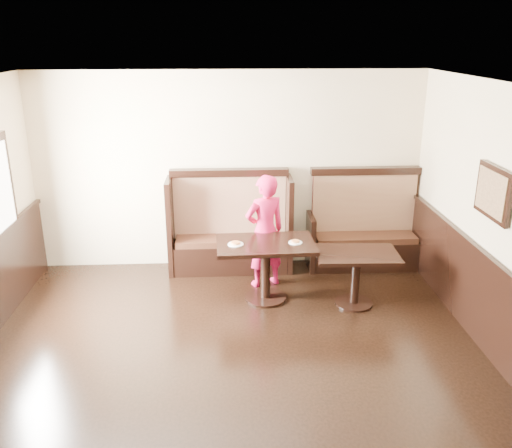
{
  "coord_description": "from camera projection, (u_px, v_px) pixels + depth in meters",
  "views": [
    {
      "loc": [
        -0.03,
        -4.02,
        3.24
      ],
      "look_at": [
        0.32,
        2.35,
        1.0
      ],
      "focal_mm": 38.0,
      "sensor_mm": 36.0,
      "label": 1
    }
  ],
  "objects": [
    {
      "name": "ground",
      "position": [
        235.0,
        416.0,
        4.87
      ],
      "size": [
        7.0,
        7.0,
        0.0
      ],
      "primitive_type": "plane",
      "color": "black",
      "rests_on": "ground"
    },
    {
      "name": "room_shell",
      "position": [
        200.0,
        335.0,
        4.89
      ],
      "size": [
        7.0,
        7.0,
        7.0
      ],
      "color": "beige",
      "rests_on": "ground"
    },
    {
      "name": "booth_main",
      "position": [
        230.0,
        234.0,
        7.8
      ],
      "size": [
        1.75,
        0.72,
        1.45
      ],
      "color": "black",
      "rests_on": "ground"
    },
    {
      "name": "booth_neighbor",
      "position": [
        364.0,
        234.0,
        7.91
      ],
      "size": [
        1.65,
        0.72,
        1.45
      ],
      "color": "black",
      "rests_on": "ground"
    },
    {
      "name": "table_main",
      "position": [
        266.0,
        256.0,
        6.82
      ],
      "size": [
        1.25,
        0.81,
        0.78
      ],
      "rotation": [
        0.0,
        0.0,
        0.03
      ],
      "color": "black",
      "rests_on": "ground"
    },
    {
      "name": "table_neighbor",
      "position": [
        356.0,
        266.0,
        6.71
      ],
      "size": [
        1.03,
        0.7,
        0.7
      ],
      "rotation": [
        0.0,
        0.0,
        -0.04
      ],
      "color": "black",
      "rests_on": "ground"
    },
    {
      "name": "child",
      "position": [
        265.0,
        231.0,
        7.18
      ],
      "size": [
        0.66,
        0.55,
        1.54
      ],
      "primitive_type": "imported",
      "rotation": [
        0.0,
        0.0,
        3.53
      ],
      "color": "#CD154B",
      "rests_on": "ground"
    },
    {
      "name": "pizza_plate_left",
      "position": [
        236.0,
        244.0,
        6.69
      ],
      "size": [
        0.2,
        0.2,
        0.04
      ],
      "color": "white",
      "rests_on": "table_main"
    },
    {
      "name": "pizza_plate_right",
      "position": [
        295.0,
        242.0,
        6.75
      ],
      "size": [
        0.17,
        0.17,
        0.03
      ],
      "color": "white",
      "rests_on": "table_main"
    }
  ]
}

